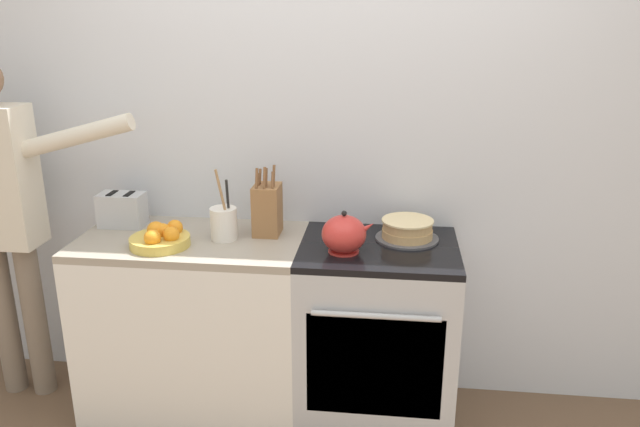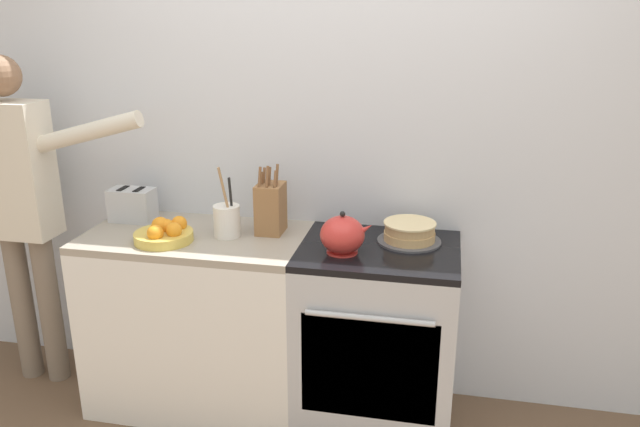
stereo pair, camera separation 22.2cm
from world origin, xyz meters
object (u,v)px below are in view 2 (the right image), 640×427
at_px(layer_cake, 409,233).
at_px(utensil_crock, 227,220).
at_px(toaster, 133,205).
at_px(knife_block, 271,208).
at_px(stove_range, 376,337).
at_px(fruit_bowl, 165,233).
at_px(tea_kettle, 343,235).
at_px(person_baker, 20,196).

distance_m(layer_cake, utensil_crock, 0.83).
bearing_deg(toaster, utensil_crock, -12.81).
distance_m(utensil_crock, toaster, 0.55).
height_order(knife_block, toaster, knife_block).
distance_m(stove_range, layer_cake, 0.52).
bearing_deg(knife_block, stove_range, -10.80).
bearing_deg(fruit_bowl, tea_kettle, 1.66).
xyz_separation_m(knife_block, fruit_bowl, (-0.44, -0.21, -0.08)).
xyz_separation_m(utensil_crock, person_baker, (-1.08, 0.02, 0.05)).
bearing_deg(fruit_bowl, stove_range, 6.68).
distance_m(utensil_crock, fruit_bowl, 0.28).
bearing_deg(fruit_bowl, utensil_crock, 25.03).
distance_m(stove_range, tea_kettle, 0.55).
bearing_deg(stove_range, knife_block, 169.20).
relative_size(tea_kettle, fruit_bowl, 0.89).
height_order(toaster, person_baker, person_baker).
bearing_deg(fruit_bowl, layer_cake, 10.98).
bearing_deg(stove_range, utensil_crock, 179.48).
bearing_deg(utensil_crock, knife_block, 27.03).
height_order(stove_range, layer_cake, layer_cake).
distance_m(layer_cake, toaster, 1.36).
relative_size(stove_range, utensil_crock, 2.66).
height_order(knife_block, person_baker, person_baker).
height_order(layer_cake, tea_kettle, tea_kettle).
relative_size(toaster, person_baker, 0.14).
bearing_deg(knife_block, utensil_crock, -152.97).
xyz_separation_m(stove_range, fruit_bowl, (-0.96, -0.11, 0.48)).
xyz_separation_m(utensil_crock, fruit_bowl, (-0.25, -0.12, -0.04)).
height_order(stove_range, utensil_crock, utensil_crock).
relative_size(tea_kettle, toaster, 1.03).
bearing_deg(utensil_crock, person_baker, 178.87).
relative_size(stove_range, tea_kettle, 3.80).
relative_size(stove_range, toaster, 3.90).
relative_size(knife_block, fruit_bowl, 1.25).
relative_size(utensil_crock, fruit_bowl, 1.26).
relative_size(layer_cake, knife_block, 0.87).
xyz_separation_m(stove_range, tea_kettle, (-0.15, -0.09, 0.53)).
height_order(layer_cake, knife_block, knife_block).
height_order(utensil_crock, fruit_bowl, utensil_crock).
bearing_deg(knife_block, person_baker, -176.73).
xyz_separation_m(stove_range, utensil_crock, (-0.70, 0.01, 0.52)).
xyz_separation_m(knife_block, person_baker, (-1.26, -0.07, 0.00)).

